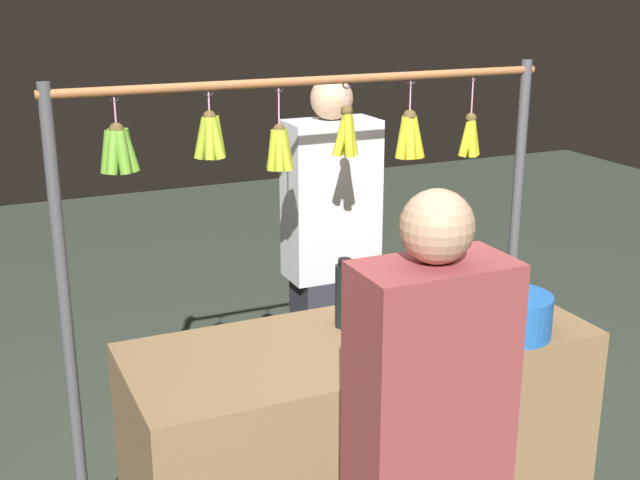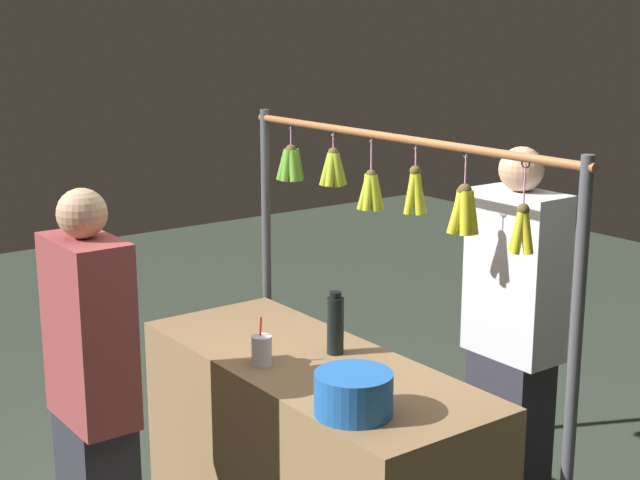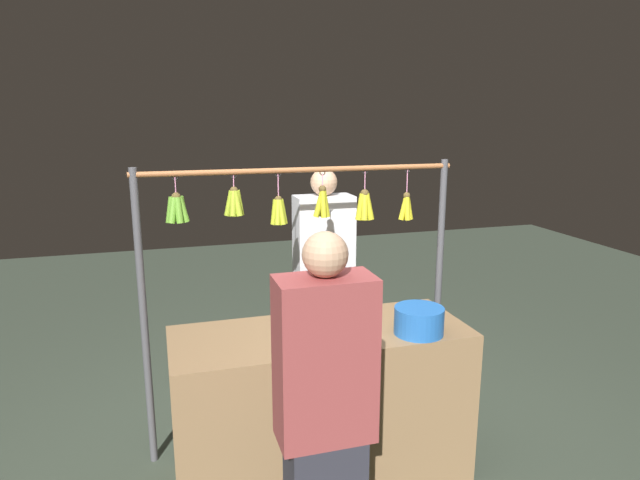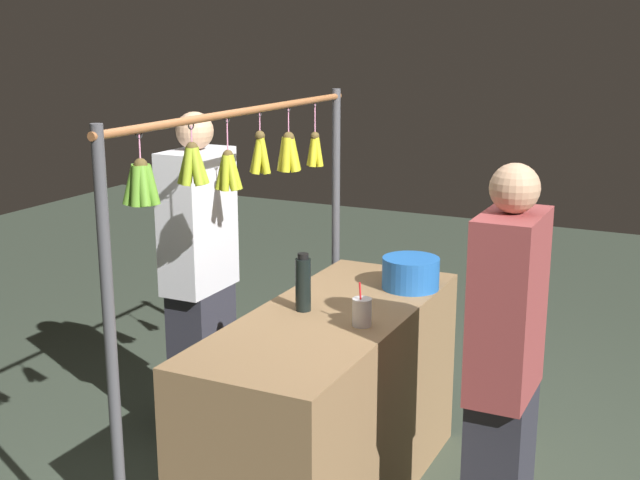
{
  "view_description": "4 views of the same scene",
  "coord_description": "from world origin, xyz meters",
  "px_view_note": "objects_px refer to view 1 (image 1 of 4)",
  "views": [
    {
      "loc": [
        1.24,
        2.41,
        2.09
      ],
      "look_at": [
        0.16,
        0.0,
        1.27
      ],
      "focal_mm": 47.12,
      "sensor_mm": 36.0,
      "label": 1
    },
    {
      "loc": [
        -2.81,
        2.04,
        2.2
      ],
      "look_at": [
        -0.05,
        0.0,
        1.39
      ],
      "focal_mm": 52.46,
      "sensor_mm": 36.0,
      "label": 2
    },
    {
      "loc": [
        0.83,
        2.74,
        2.06
      ],
      "look_at": [
        0.01,
        0.0,
        1.41
      ],
      "focal_mm": 30.96,
      "sensor_mm": 36.0,
      "label": 3
    },
    {
      "loc": [
        3.1,
        1.45,
        2.08
      ],
      "look_at": [
        0.1,
        0.0,
        1.24
      ],
      "focal_mm": 47.02,
      "sensor_mm": 36.0,
      "label": 4
    }
  ],
  "objects_px": {
    "water_bottle": "(344,294)",
    "vendor_person": "(331,268)",
    "drink_cup": "(366,347)",
    "blue_bucket": "(513,315)"
  },
  "relations": [
    {
      "from": "water_bottle",
      "to": "vendor_person",
      "type": "height_order",
      "value": "vendor_person"
    },
    {
      "from": "water_bottle",
      "to": "drink_cup",
      "type": "relative_size",
      "value": 1.35
    },
    {
      "from": "vendor_person",
      "to": "drink_cup",
      "type": "bearing_deg",
      "value": 71.13
    },
    {
      "from": "blue_bucket",
      "to": "drink_cup",
      "type": "xyz_separation_m",
      "value": [
        0.58,
        -0.0,
        -0.02
      ]
    },
    {
      "from": "blue_bucket",
      "to": "vendor_person",
      "type": "bearing_deg",
      "value": -77.88
    },
    {
      "from": "drink_cup",
      "to": "vendor_person",
      "type": "distance_m",
      "value": 1.1
    },
    {
      "from": "water_bottle",
      "to": "drink_cup",
      "type": "height_order",
      "value": "water_bottle"
    },
    {
      "from": "drink_cup",
      "to": "vendor_person",
      "type": "height_order",
      "value": "vendor_person"
    },
    {
      "from": "drink_cup",
      "to": "vendor_person",
      "type": "xyz_separation_m",
      "value": [
        -0.35,
        -1.04,
        -0.11
      ]
    },
    {
      "from": "vendor_person",
      "to": "blue_bucket",
      "type": "bearing_deg",
      "value": 102.12
    }
  ]
}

